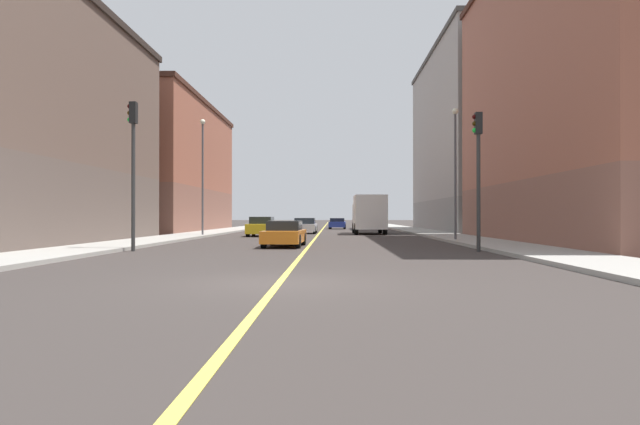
% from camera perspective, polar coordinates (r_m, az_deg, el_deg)
% --- Properties ---
extents(ground_plane, '(400.00, 400.00, 0.00)m').
position_cam_1_polar(ground_plane, '(12.58, -4.11, -7.09)').
color(ground_plane, '#36302D').
rests_on(ground_plane, ground).
extents(sidewalk_left, '(3.27, 168.00, 0.15)m').
position_cam_1_polar(sidewalk_left, '(61.98, 8.79, -1.66)').
color(sidewalk_left, '#9E9B93').
rests_on(sidewalk_left, ground).
extents(sidewalk_right, '(3.27, 168.00, 0.15)m').
position_cam_1_polar(sidewalk_right, '(62.33, -8.31, -1.65)').
color(sidewalk_right, '#9E9B93').
rests_on(sidewalk_right, ground).
extents(lane_center_stripe, '(0.16, 154.00, 0.01)m').
position_cam_1_polar(lane_center_stripe, '(61.47, 0.22, -1.73)').
color(lane_center_stripe, '#E5D14C').
rests_on(lane_center_stripe, ground).
extents(building_left_near, '(11.48, 23.58, 16.61)m').
position_cam_1_polar(building_left_near, '(35.14, 27.60, 10.90)').
color(building_left_near, brown).
rests_on(building_left_near, ground).
extents(building_left_mid, '(11.48, 24.99, 17.76)m').
position_cam_1_polar(building_left_mid, '(58.77, 16.50, 6.90)').
color(building_left_mid, gray).
rests_on(building_left_mid, ground).
extents(building_right_midblock, '(11.48, 25.01, 12.44)m').
position_cam_1_polar(building_right_midblock, '(57.69, -16.55, 4.37)').
color(building_right_midblock, brown).
rests_on(building_right_midblock, ground).
extents(traffic_light_left_near, '(0.40, 0.32, 5.77)m').
position_cam_1_polar(traffic_light_left_near, '(24.37, 15.64, 5.01)').
color(traffic_light_left_near, '#2D2D2D').
rests_on(traffic_light_left_near, ground).
extents(traffic_light_right_near, '(0.40, 0.32, 6.27)m').
position_cam_1_polar(traffic_light_right_near, '(25.09, -18.33, 5.52)').
color(traffic_light_right_near, '#2D2D2D').
rests_on(traffic_light_right_near, ground).
extents(street_lamp_left_near, '(0.36, 0.36, 7.53)m').
position_cam_1_polar(street_lamp_left_near, '(33.46, 13.48, 5.14)').
color(street_lamp_left_near, '#4C4C51').
rests_on(street_lamp_left_near, ground).
extents(street_lamp_right_near, '(0.36, 0.36, 8.30)m').
position_cam_1_polar(street_lamp_right_near, '(41.65, -11.74, 4.62)').
color(street_lamp_right_near, '#4C4C51').
rests_on(street_lamp_right_near, ground).
extents(car_white, '(1.99, 4.03, 1.32)m').
position_cam_1_polar(car_white, '(47.86, -1.52, -1.36)').
color(car_white, white).
rests_on(car_white, ground).
extents(car_blue, '(2.03, 4.11, 1.24)m').
position_cam_1_polar(car_blue, '(64.80, 1.77, -1.13)').
color(car_blue, '#23389E').
rests_on(car_blue, ground).
extents(car_yellow, '(1.87, 4.49, 1.43)m').
position_cam_1_polar(car_yellow, '(41.70, -5.89, -1.44)').
color(car_yellow, gold).
rests_on(car_yellow, ground).
extents(car_orange, '(1.92, 4.54, 1.25)m').
position_cam_1_polar(car_orange, '(27.30, -3.59, -2.18)').
color(car_orange, orange).
rests_on(car_orange, ground).
extents(box_truck, '(2.57, 7.52, 3.13)m').
position_cam_1_polar(box_truck, '(46.74, 4.95, -0.12)').
color(box_truck, beige).
rests_on(box_truck, ground).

